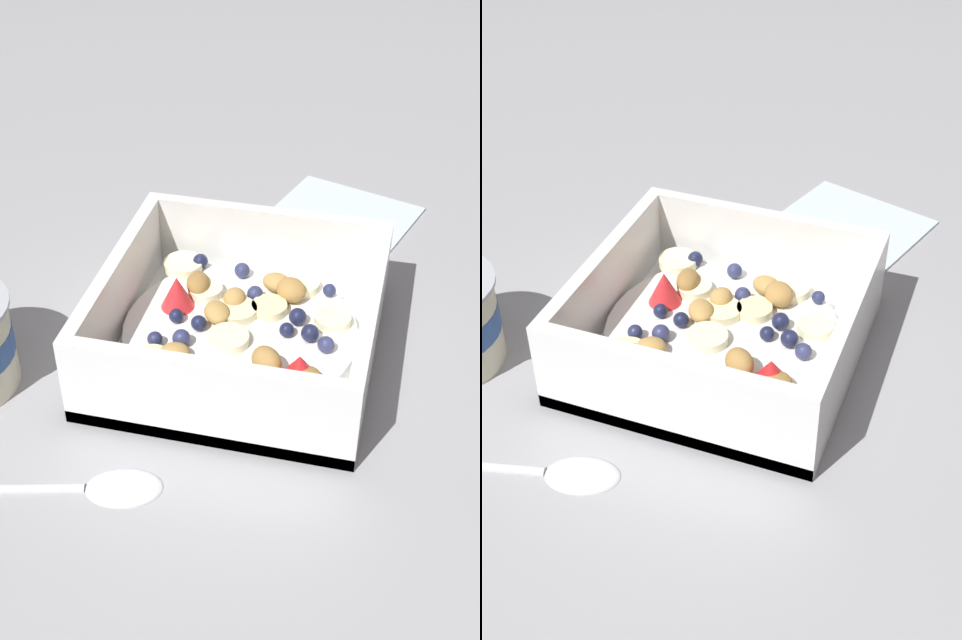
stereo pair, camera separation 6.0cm
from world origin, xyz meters
TOP-DOWN VIEW (x-y plane):
  - ground_plane at (0.00, 0.00)m, footprint 2.40×2.40m
  - fruit_bowl at (-0.02, 0.02)m, footprint 0.19×0.19m
  - spoon at (-0.16, 0.08)m, footprint 0.06×0.17m
  - folded_napkin at (0.18, -0.03)m, footprint 0.15×0.15m

SIDE VIEW (x-z plane):
  - ground_plane at x=0.00m, z-range 0.00..0.00m
  - folded_napkin at x=0.18m, z-range 0.00..0.01m
  - spoon at x=-0.16m, z-range 0.00..0.01m
  - fruit_bowl at x=-0.02m, z-range -0.01..0.06m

